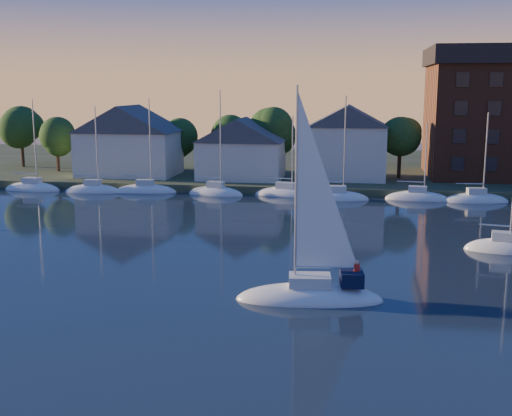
% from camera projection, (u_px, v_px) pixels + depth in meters
% --- Properties ---
extents(ground, '(260.00, 260.00, 0.00)m').
position_uv_depth(ground, '(150.00, 370.00, 30.28)').
color(ground, black).
rests_on(ground, ground).
extents(shoreline_land, '(160.00, 50.00, 2.00)m').
position_uv_depth(shoreline_land, '(298.00, 170.00, 103.05)').
color(shoreline_land, '#2D3821').
rests_on(shoreline_land, ground).
extents(wooden_dock, '(120.00, 3.00, 1.00)m').
position_uv_depth(wooden_dock, '(281.00, 193.00, 80.73)').
color(wooden_dock, brown).
rests_on(wooden_dock, ground).
extents(clubhouse_west, '(13.65, 9.45, 9.64)m').
position_uv_depth(clubhouse_west, '(129.00, 140.00, 88.84)').
color(clubhouse_west, beige).
rests_on(clubhouse_west, shoreline_land).
extents(clubhouse_centre, '(11.55, 8.40, 8.08)m').
position_uv_depth(clubhouse_centre, '(241.00, 148.00, 85.55)').
color(clubhouse_centre, beige).
rests_on(clubhouse_centre, shoreline_land).
extents(clubhouse_east, '(10.50, 8.40, 9.80)m').
position_uv_depth(clubhouse_east, '(348.00, 141.00, 85.17)').
color(clubhouse_east, beige).
rests_on(clubhouse_east, shoreline_land).
extents(tree_line, '(93.40, 5.40, 8.90)m').
position_uv_depth(tree_line, '(305.00, 130.00, 89.76)').
color(tree_line, '#3B271B').
rests_on(tree_line, shoreline_land).
extents(moored_fleet, '(71.50, 2.40, 12.05)m').
position_uv_depth(moored_fleet, '(214.00, 194.00, 79.04)').
color(moored_fleet, silver).
rests_on(moored_fleet, ground).
extents(hero_sailboat, '(9.50, 3.94, 14.37)m').
position_uv_depth(hero_sailboat, '(312.00, 291.00, 40.00)').
color(hero_sailboat, silver).
rests_on(hero_sailboat, ground).
extents(drifting_sailboat_right, '(6.11, 2.95, 9.71)m').
position_uv_depth(drifting_sailboat_right, '(502.00, 251.00, 51.92)').
color(drifting_sailboat_right, silver).
rests_on(drifting_sailboat_right, ground).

